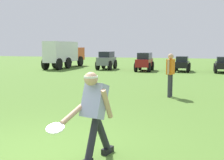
{
  "coord_description": "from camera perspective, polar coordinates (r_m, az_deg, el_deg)",
  "views": [
    {
      "loc": [
        2.58,
        -3.98,
        1.82
      ],
      "look_at": [
        0.32,
        3.29,
        0.9
      ],
      "focal_mm": 45.0,
      "sensor_mm": 36.0,
      "label": 1
    }
  ],
  "objects": [
    {
      "name": "ground_plane",
      "position": [
        5.08,
        -15.1,
        -14.36
      ],
      "size": [
        80.0,
        80.0,
        0.0
      ],
      "primitive_type": "plane",
      "color": "#51792D"
    },
    {
      "name": "frisbee_thrower",
      "position": [
        4.41,
        -3.59,
        -6.44
      ],
      "size": [
        0.63,
        1.03,
        1.43
      ],
      "color": "#23232D",
      "rests_on": "ground_plane"
    },
    {
      "name": "frisbee_in_flight",
      "position": [
        4.06,
        -11.47,
        -9.57
      ],
      "size": [
        0.29,
        0.28,
        0.1
      ],
      "color": "white"
    },
    {
      "name": "teammate_near_sideline",
      "position": [
        10.22,
        11.79,
        1.81
      ],
      "size": [
        0.28,
        0.49,
        1.56
      ],
      "color": "#33333D",
      "rests_on": "ground_plane"
    },
    {
      "name": "parked_car_slot_a",
      "position": [
        22.22,
        -1.1,
        4.1
      ],
      "size": [
        1.24,
        2.38,
        1.4
      ],
      "color": "slate",
      "rests_on": "ground_plane"
    },
    {
      "name": "parked_car_slot_b",
      "position": [
        20.98,
        6.63,
        3.84
      ],
      "size": [
        1.2,
        2.42,
        1.34
      ],
      "color": "maroon",
      "rests_on": "ground_plane"
    },
    {
      "name": "parked_car_slot_c",
      "position": [
        20.94,
        14.08,
        3.24
      ],
      "size": [
        1.13,
        2.22,
        1.1
      ],
      "color": "black",
      "rests_on": "ground_plane"
    },
    {
      "name": "parked_car_slot_d",
      "position": [
        20.9,
        21.53,
        2.96
      ],
      "size": [
        1.1,
        2.21,
        1.1
      ],
      "color": "black",
      "rests_on": "ground_plane"
    },
    {
      "name": "box_truck",
      "position": [
        24.14,
        -9.62,
        5.39
      ],
      "size": [
        1.47,
        5.92,
        2.2
      ],
      "color": "#CC4C19",
      "rests_on": "ground_plane"
    }
  ]
}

